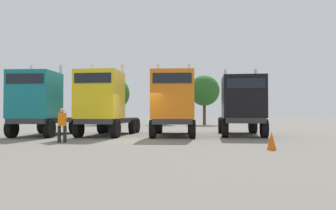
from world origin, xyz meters
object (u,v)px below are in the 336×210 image
at_px(traffic_cone_mid, 272,141).
at_px(semi_truck_yellow, 103,103).
at_px(semi_truck_teal, 40,103).
at_px(semi_truck_orange, 173,104).
at_px(semi_truck_black, 242,105).
at_px(visitor_in_hivis, 62,123).

bearing_deg(traffic_cone_mid, semi_truck_yellow, 141.47).
bearing_deg(semi_truck_yellow, traffic_cone_mid, 55.52).
bearing_deg(traffic_cone_mid, semi_truck_teal, 152.17).
relative_size(semi_truck_teal, semi_truck_orange, 0.99).
xyz_separation_m(semi_truck_orange, semi_truck_black, (4.17, 0.83, -0.07)).
relative_size(semi_truck_orange, semi_truck_black, 1.00).
xyz_separation_m(visitor_in_hivis, traffic_cone_mid, (9.20, -2.54, -0.60)).
bearing_deg(semi_truck_black, traffic_cone_mid, 2.17).
distance_m(semi_truck_yellow, semi_truck_black, 8.42).
distance_m(semi_truck_teal, semi_truck_black, 12.27).
bearing_deg(semi_truck_teal, semi_truck_yellow, 92.39).
relative_size(semi_truck_black, traffic_cone_mid, 9.32).
xyz_separation_m(semi_truck_yellow, traffic_cone_mid, (8.28, -6.59, -1.64)).
bearing_deg(visitor_in_hivis, traffic_cone_mid, 75.61).
distance_m(semi_truck_black, traffic_cone_mid, 7.54).
height_order(semi_truck_yellow, semi_truck_black, semi_truck_yellow).
relative_size(semi_truck_teal, semi_truck_yellow, 0.98).
height_order(semi_truck_teal, visitor_in_hivis, semi_truck_teal).
height_order(semi_truck_yellow, semi_truck_orange, semi_truck_yellow).
height_order(semi_truck_yellow, visitor_in_hivis, semi_truck_yellow).
distance_m(semi_truck_yellow, semi_truck_orange, 4.21).
bearing_deg(visitor_in_hivis, semi_truck_teal, -141.73).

